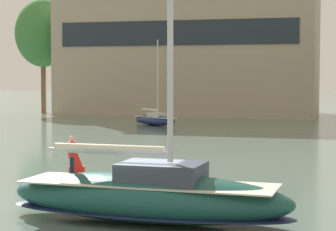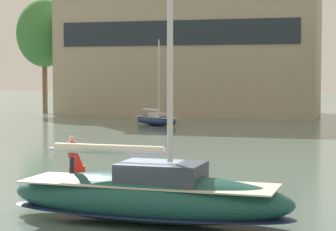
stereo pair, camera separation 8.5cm
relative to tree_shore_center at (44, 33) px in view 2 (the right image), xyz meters
name	(u,v)px [view 2 (the right image)]	position (x,y,z in m)	size (l,w,h in m)	color
ground_plane	(148,222)	(38.35, -67.85, -12.37)	(400.00, 400.00, 0.00)	slate
waterfront_building	(191,41)	(22.58, 3.38, -1.31)	(38.72, 18.23, 22.05)	tan
tree_shore_center	(44,33)	(0.00, 0.00, 0.00)	(8.58, 8.58, 17.67)	brown
sailboat_main	(148,195)	(38.38, -67.86, -11.26)	(12.05, 3.75, 16.40)	#194C47
sailboat_moored_outer_mooring	(156,120)	(23.87, -19.04, -11.68)	(7.08, 6.00, 10.05)	navy
channel_buoy	(77,167)	(31.04, -58.23, -11.70)	(0.93, 0.93, 1.72)	red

